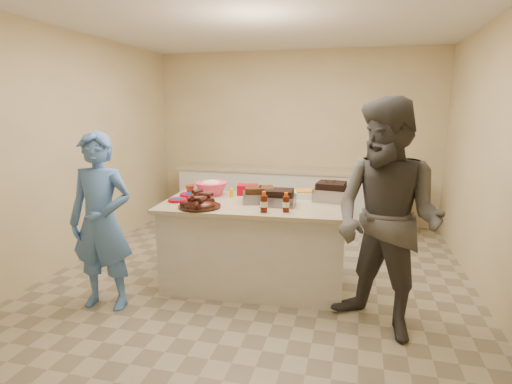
% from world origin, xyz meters
% --- Properties ---
extents(room, '(4.50, 5.00, 2.70)m').
position_xyz_m(room, '(0.00, 0.00, 0.00)').
color(room, '#D2BB86').
rests_on(room, ground).
extents(back_counter, '(3.60, 0.64, 0.90)m').
position_xyz_m(back_counter, '(0.00, 2.20, 0.45)').
color(back_counter, beige).
rests_on(back_counter, ground).
extents(island, '(1.94, 1.11, 0.89)m').
position_xyz_m(island, '(0.01, -0.06, 0.00)').
color(island, beige).
rests_on(island, ground).
extents(rib_platter, '(0.49, 0.49, 0.16)m').
position_xyz_m(rib_platter, '(-0.46, -0.38, 0.89)').
color(rib_platter, '#41150D').
rests_on(rib_platter, island).
extents(pulled_pork_tray, '(0.39, 0.34, 0.10)m').
position_xyz_m(pulled_pork_tray, '(0.05, -0.02, 0.89)').
color(pulled_pork_tray, '#47230F').
rests_on(pulled_pork_tray, island).
extents(brisket_tray, '(0.33, 0.28, 0.10)m').
position_xyz_m(brisket_tray, '(0.26, -0.09, 0.89)').
color(brisket_tray, black).
rests_on(brisket_tray, island).
extents(roasting_pan, '(0.37, 0.37, 0.13)m').
position_xyz_m(roasting_pan, '(0.75, 0.24, 0.89)').
color(roasting_pan, gray).
rests_on(roasting_pan, island).
extents(coleslaw_bowl, '(0.38, 0.38, 0.24)m').
position_xyz_m(coleslaw_bowl, '(-0.55, 0.17, 0.89)').
color(coleslaw_bowl, '#F93761').
rests_on(coleslaw_bowl, island).
extents(sausage_plate, '(0.32, 0.32, 0.05)m').
position_xyz_m(sausage_plate, '(0.02, 0.26, 0.89)').
color(sausage_plate, silver).
rests_on(sausage_plate, island).
extents(mac_cheese_dish, '(0.36, 0.29, 0.08)m').
position_xyz_m(mac_cheese_dish, '(0.51, 0.33, 0.89)').
color(mac_cheese_dish, orange).
rests_on(mac_cheese_dish, island).
extents(bbq_bottle_a, '(0.07, 0.07, 0.20)m').
position_xyz_m(bbq_bottle_a, '(0.18, -0.40, 0.89)').
color(bbq_bottle_a, '#3E0E06').
rests_on(bbq_bottle_a, island).
extents(bbq_bottle_b, '(0.07, 0.07, 0.19)m').
position_xyz_m(bbq_bottle_b, '(0.38, -0.35, 0.89)').
color(bbq_bottle_b, '#3E0E06').
rests_on(bbq_bottle_b, island).
extents(mustard_bottle, '(0.04, 0.04, 0.12)m').
position_xyz_m(mustard_bottle, '(-0.30, 0.12, 0.89)').
color(mustard_bottle, '#D4B402').
rests_on(mustard_bottle, island).
extents(sauce_bowl, '(0.13, 0.05, 0.13)m').
position_xyz_m(sauce_bowl, '(-0.09, 0.20, 0.89)').
color(sauce_bowl, silver).
rests_on(sauce_bowl, island).
extents(plate_stack_large, '(0.25, 0.25, 0.03)m').
position_xyz_m(plate_stack_large, '(-0.75, 0.07, 0.89)').
color(plate_stack_large, '#A20010').
rests_on(plate_stack_large, island).
extents(plate_stack_small, '(0.20, 0.20, 0.03)m').
position_xyz_m(plate_stack_small, '(-0.78, -0.20, 0.89)').
color(plate_stack_small, '#A20010').
rests_on(plate_stack_small, island).
extents(plastic_cup, '(0.11, 0.10, 0.11)m').
position_xyz_m(plastic_cup, '(-0.81, 0.19, 0.89)').
color(plastic_cup, '#A4481F').
rests_on(plastic_cup, island).
extents(basket_stack, '(0.25, 0.21, 0.11)m').
position_xyz_m(basket_stack, '(-0.17, 0.29, 0.89)').
color(basket_stack, '#A20010').
rests_on(basket_stack, island).
extents(guest_blue, '(0.75, 1.69, 0.39)m').
position_xyz_m(guest_blue, '(-1.23, -0.85, 0.00)').
color(guest_blue, '#4A78C2').
rests_on(guest_blue, ground).
extents(guest_gray, '(1.89, 2.11, 0.73)m').
position_xyz_m(guest_gray, '(1.25, -0.66, 0.00)').
color(guest_gray, '#514F49').
rests_on(guest_gray, ground).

